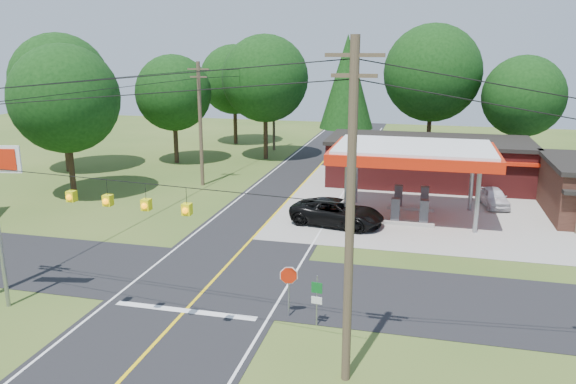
% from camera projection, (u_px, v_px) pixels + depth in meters
% --- Properties ---
extents(ground, '(120.00, 120.00, 0.00)m').
position_uv_depth(ground, '(215.00, 279.00, 27.74)').
color(ground, '#35511C').
rests_on(ground, ground).
extents(main_highway, '(8.00, 120.00, 0.02)m').
position_uv_depth(main_highway, '(215.00, 279.00, 27.73)').
color(main_highway, black).
rests_on(main_highway, ground).
extents(cross_road, '(70.00, 7.00, 0.02)m').
position_uv_depth(cross_road, '(215.00, 279.00, 27.73)').
color(cross_road, black).
rests_on(cross_road, ground).
extents(lane_center_yellow, '(0.15, 110.00, 0.00)m').
position_uv_depth(lane_center_yellow, '(215.00, 278.00, 27.73)').
color(lane_center_yellow, yellow).
rests_on(lane_center_yellow, main_highway).
extents(gas_canopy, '(10.60, 7.40, 4.88)m').
position_uv_depth(gas_canopy, '(413.00, 154.00, 36.79)').
color(gas_canopy, gray).
rests_on(gas_canopy, ground).
extents(convenience_store, '(16.40, 7.55, 3.80)m').
position_uv_depth(convenience_store, '(428.00, 161.00, 46.53)').
color(convenience_store, maroon).
rests_on(convenience_store, ground).
extents(utility_pole_near_right, '(1.80, 0.30, 11.50)m').
position_uv_depth(utility_pole_near_right, '(350.00, 214.00, 17.92)').
color(utility_pole_near_right, '#473828').
rests_on(utility_pole_near_right, ground).
extents(utility_pole_far_left, '(1.80, 0.30, 10.00)m').
position_uv_depth(utility_pole_far_left, '(200.00, 122.00, 45.19)').
color(utility_pole_far_left, '#473828').
rests_on(utility_pole_far_left, ground).
extents(utility_pole_north, '(0.30, 0.30, 9.50)m').
position_uv_depth(utility_pole_north, '(274.00, 107.00, 60.93)').
color(utility_pole_north, '#473828').
rests_on(utility_pole_north, ground).
extents(overhead_beacons, '(17.04, 2.04, 1.03)m').
position_uv_depth(overhead_beacons, '(126.00, 184.00, 20.76)').
color(overhead_beacons, black).
rests_on(overhead_beacons, ground).
extents(treeline_backdrop, '(70.27, 51.59, 13.30)m').
position_uv_depth(treeline_backdrop, '(322.00, 90.00, 48.21)').
color(treeline_backdrop, '#332316').
rests_on(treeline_backdrop, ground).
extents(suv_car, '(6.93, 6.93, 1.65)m').
position_uv_depth(suv_car, '(337.00, 213.00, 35.88)').
color(suv_car, black).
rests_on(suv_car, ground).
extents(sedan_car, '(4.52, 4.52, 1.33)m').
position_uv_depth(sedan_car, '(494.00, 197.00, 40.13)').
color(sedan_car, white).
rests_on(sedan_car, ground).
extents(octagonal_stop_sign, '(0.78, 0.24, 2.29)m').
position_uv_depth(octagonal_stop_sign, '(289.00, 280.00, 23.43)').
color(octagonal_stop_sign, gray).
rests_on(octagonal_stop_sign, ground).
extents(route_sign_post, '(0.45, 0.11, 2.21)m').
position_uv_depth(route_sign_post, '(317.00, 296.00, 22.75)').
color(route_sign_post, gray).
rests_on(route_sign_post, ground).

